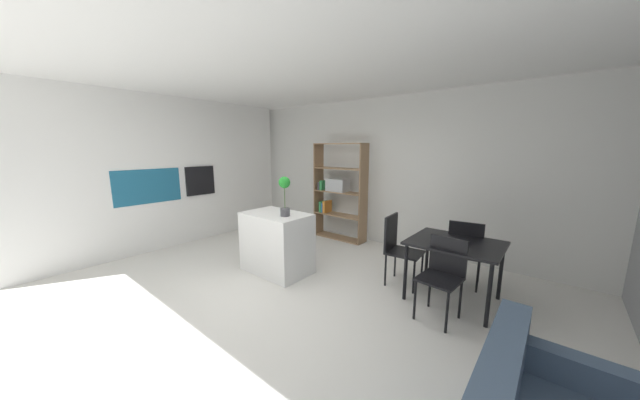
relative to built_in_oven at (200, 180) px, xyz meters
The scene contains 13 objects.
ground_plane 3.19m from the built_in_oven, 10.60° to the right, with size 10.02×10.02×0.00m, color silver.
ceiling_slab 3.36m from the built_in_oven, 10.60° to the right, with size 7.28×5.48×0.06m.
back_partition 3.62m from the built_in_oven, 36.91° to the left, with size 7.28×0.06×2.85m, color silver.
tall_cabinet_run_left 0.67m from the built_in_oven, 123.35° to the right, with size 0.67×4.93×2.85m, color white.
cabinet_niche_splashback 0.98m from the built_in_oven, 90.97° to the right, with size 0.01×1.13×0.62m.
built_in_oven is the anchor object (origin of this frame).
kitchen_island 2.55m from the built_in_oven, ahead, with size 1.02×0.66×0.92m, color white.
potted_plant_on_island 2.66m from the built_in_oven, ahead, with size 0.17×0.17×0.57m.
open_bookshelf 2.82m from the built_in_oven, 41.08° to the left, with size 1.16×0.32×1.99m.
dining_table 4.86m from the built_in_oven, ahead, with size 1.04×0.88×0.76m.
dining_chair_far 4.98m from the built_in_oven, 13.46° to the left, with size 0.48×0.50×0.94m.
dining_chair_near 4.84m from the built_in_oven, ahead, with size 0.45×0.47×0.91m.
dining_chair_island_side 4.14m from the built_in_oven, ahead, with size 0.49×0.46×0.98m.
Camera 1 is at (2.79, -2.48, 1.90)m, focal length 16.37 mm.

